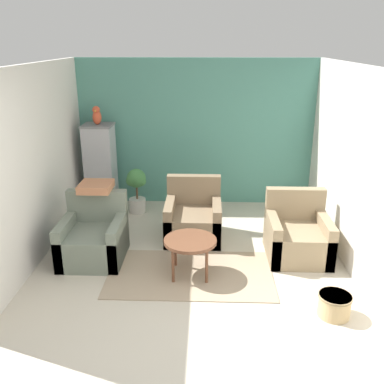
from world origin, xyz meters
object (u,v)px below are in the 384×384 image
object	(u,v)px
birdcage	(101,168)
wicker_basket	(334,304)
armchair_right	(297,237)
parrot	(97,116)
armchair_left	(94,239)
coffee_table	(190,243)
potted_plant	(137,187)
armchair_middle	(193,219)

from	to	relation	value
birdcage	wicker_basket	xyz separation A→B (m)	(3.06, -2.89, -0.58)
armchair_right	birdcage	world-z (taller)	birdcage
parrot	armchair_left	bearing A→B (deg)	-80.42
armchair_left	armchair_right	xyz separation A→B (m)	(2.63, 0.17, 0.00)
armchair_left	parrot	size ratio (longest dim) A/B	2.80
armchair_left	armchair_right	distance (m)	2.63
coffee_table	wicker_basket	bearing A→B (deg)	-26.91
armchair_right	potted_plant	size ratio (longest dim) A/B	1.13
coffee_table	birdcage	xyz separation A→B (m)	(-1.56, 2.12, 0.29)
armchair_left	potted_plant	distance (m)	1.63
birdcage	parrot	distance (m)	0.85
armchair_left	potted_plant	bearing A→B (deg)	79.03
coffee_table	wicker_basket	size ratio (longest dim) A/B	1.83
armchair_left	armchair_middle	size ratio (longest dim) A/B	1.00
coffee_table	potted_plant	world-z (taller)	potted_plant
coffee_table	armchair_middle	distance (m)	1.07
armchair_left	parrot	world-z (taller)	parrot
parrot	wicker_basket	bearing A→B (deg)	-43.36
armchair_right	armchair_left	bearing A→B (deg)	-176.31
parrot	coffee_table	bearing A→B (deg)	-53.81
wicker_basket	coffee_table	bearing A→B (deg)	153.09
potted_plant	armchair_left	bearing A→B (deg)	-100.97
wicker_basket	parrot	bearing A→B (deg)	136.64
armchair_right	armchair_middle	bearing A→B (deg)	159.23
armchair_left	armchair_middle	distance (m)	1.43
parrot	potted_plant	xyz separation A→B (m)	(0.60, -0.17, -1.12)
parrot	armchair_middle	bearing A→B (deg)	-34.54
potted_plant	wicker_basket	size ratio (longest dim) A/B	2.16
armchair_right	wicker_basket	world-z (taller)	armchair_right
potted_plant	wicker_basket	xyz separation A→B (m)	(2.46, -2.72, -0.30)
parrot	potted_plant	size ratio (longest dim) A/B	0.40
wicker_basket	birdcage	bearing A→B (deg)	136.67
coffee_table	armchair_left	xyz separation A→B (m)	(-1.26, 0.37, -0.15)
coffee_table	parrot	world-z (taller)	parrot
potted_plant	wicker_basket	distance (m)	3.68
birdcage	parrot	xyz separation A→B (m)	(0.00, 0.00, 0.85)
armchair_left	potted_plant	world-z (taller)	armchair_left
wicker_basket	armchair_middle	bearing A→B (deg)	129.62
coffee_table	armchair_middle	xyz separation A→B (m)	(-0.00, 1.06, -0.15)
armchair_middle	potted_plant	distance (m)	1.32
birdcage	wicker_basket	size ratio (longest dim) A/B	4.15
birdcage	parrot	size ratio (longest dim) A/B	4.77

